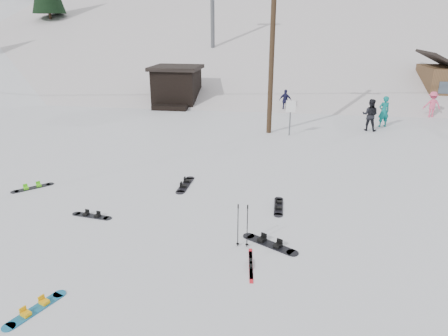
# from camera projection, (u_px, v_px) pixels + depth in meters

# --- Properties ---
(ground) EXTENTS (200.00, 200.00, 0.00)m
(ground) POSITION_uv_depth(u_px,v_px,m) (148.00, 287.00, 8.95)
(ground) COLOR white
(ground) RESTS_ON ground
(ski_slope) EXTENTS (60.00, 85.24, 65.97)m
(ski_slope) POSITION_uv_depth(u_px,v_px,m) (266.00, 140.00, 64.12)
(ski_slope) COLOR silver
(ski_slope) RESTS_ON ground
(ridge_left) EXTENTS (47.54, 95.03, 58.38)m
(ridge_left) POSITION_uv_depth(u_px,v_px,m) (34.00, 136.00, 62.53)
(ridge_left) COLOR white
(ridge_left) RESTS_ON ground
(treeline_crest) EXTENTS (50.00, 6.00, 10.00)m
(treeline_crest) POSITION_uv_depth(u_px,v_px,m) (276.00, 50.00, 88.81)
(treeline_crest) COLOR black
(treeline_crest) RESTS_ON ski_slope
(utility_pole) EXTENTS (2.00, 0.26, 9.00)m
(utility_pole) POSITION_uv_depth(u_px,v_px,m) (272.00, 42.00, 20.06)
(utility_pole) COLOR #3A2819
(utility_pole) RESTS_ON ground
(trail_sign) EXTENTS (0.50, 0.09, 1.85)m
(trail_sign) POSITION_uv_depth(u_px,v_px,m) (290.00, 112.00, 20.67)
(trail_sign) COLOR #595B60
(trail_sign) RESTS_ON ground
(lift_hut) EXTENTS (3.40, 4.10, 2.75)m
(lift_hut) POSITION_uv_depth(u_px,v_px,m) (177.00, 86.00, 28.66)
(lift_hut) COLOR black
(lift_hut) RESTS_ON ground
(hero_snowboard) EXTENTS (0.71, 1.36, 0.10)m
(hero_snowboard) POSITION_uv_depth(u_px,v_px,m) (35.00, 309.00, 8.23)
(hero_snowboard) COLOR #1974A7
(hero_snowboard) RESTS_ON ground
(hero_skis) EXTENTS (0.25, 1.47, 0.08)m
(hero_skis) POSITION_uv_depth(u_px,v_px,m) (251.00, 264.00, 9.77)
(hero_skis) COLOR red
(hero_skis) RESTS_ON ground
(ski_poles) EXTENTS (0.33, 0.09, 1.21)m
(ski_poles) POSITION_uv_depth(u_px,v_px,m) (243.00, 225.00, 10.40)
(ski_poles) COLOR black
(ski_poles) RESTS_ON ground
(board_scatter_a) EXTENTS (1.35, 0.40, 0.09)m
(board_scatter_a) POSITION_uv_depth(u_px,v_px,m) (92.00, 216.00, 12.24)
(board_scatter_a) COLOR black
(board_scatter_a) RESTS_ON ground
(board_scatter_b) EXTENTS (0.35, 1.71, 0.12)m
(board_scatter_b) POSITION_uv_depth(u_px,v_px,m) (185.00, 185.00, 14.59)
(board_scatter_b) COLOR black
(board_scatter_b) RESTS_ON ground
(board_scatter_c) EXTENTS (1.09, 1.14, 0.10)m
(board_scatter_c) POSITION_uv_depth(u_px,v_px,m) (33.00, 187.00, 14.33)
(board_scatter_c) COLOR black
(board_scatter_c) RESTS_ON ground
(board_scatter_d) EXTENTS (1.52, 1.01, 0.12)m
(board_scatter_d) POSITION_uv_depth(u_px,v_px,m) (270.00, 244.00, 10.67)
(board_scatter_d) COLOR black
(board_scatter_d) RESTS_ON ground
(board_scatter_f) EXTENTS (0.30, 1.52, 0.11)m
(board_scatter_f) POSITION_uv_depth(u_px,v_px,m) (279.00, 206.00, 12.86)
(board_scatter_f) COLOR black
(board_scatter_f) RESTS_ON ground
(skier_teal) EXTENTS (0.73, 0.59, 1.75)m
(skier_teal) POSITION_uv_depth(u_px,v_px,m) (384.00, 112.00, 22.61)
(skier_teal) COLOR #0B7571
(skier_teal) RESTS_ON ground
(skier_dark) EXTENTS (1.01, 0.89, 1.74)m
(skier_dark) POSITION_uv_depth(u_px,v_px,m) (370.00, 115.00, 21.79)
(skier_dark) COLOR black
(skier_dark) RESTS_ON ground
(skier_pink) EXTENTS (1.09, 0.68, 1.62)m
(skier_pink) POSITION_uv_depth(u_px,v_px,m) (432.00, 105.00, 24.87)
(skier_pink) COLOR #EF547D
(skier_pink) RESTS_ON ground
(skier_navy) EXTENTS (0.93, 0.58, 1.48)m
(skier_navy) POSITION_uv_depth(u_px,v_px,m) (285.00, 101.00, 26.54)
(skier_navy) COLOR #171739
(skier_navy) RESTS_ON ground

